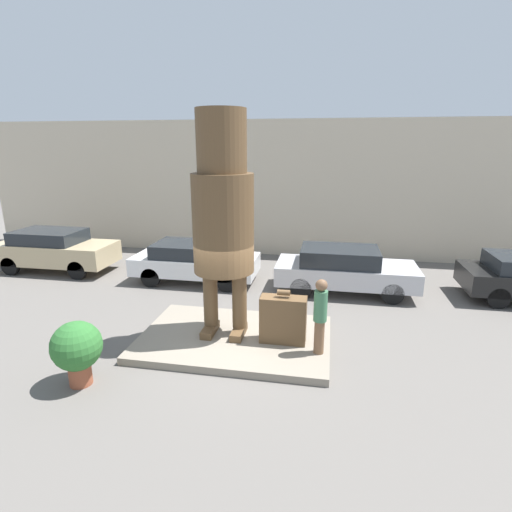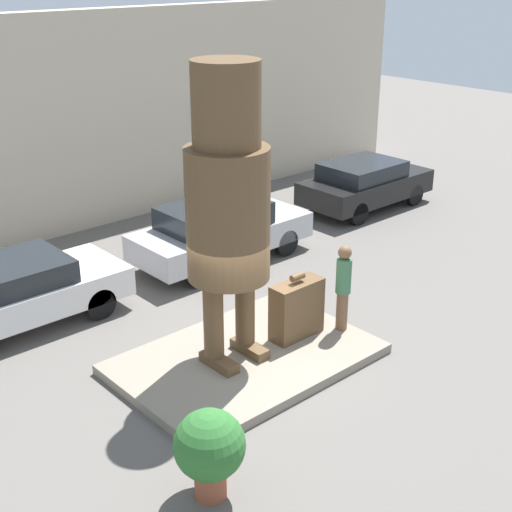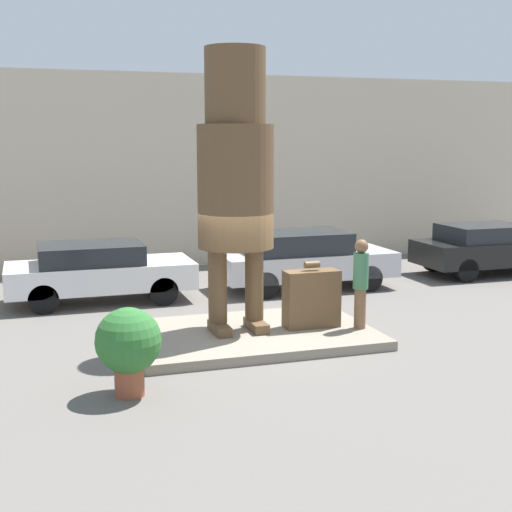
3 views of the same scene
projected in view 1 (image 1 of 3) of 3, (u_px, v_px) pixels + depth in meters
ground_plane at (235, 342)px, 10.07m from camera, size 60.00×60.00×0.00m
pedestal at (235, 338)px, 10.04m from camera, size 4.70×3.16×0.19m
building_backdrop at (280, 189)px, 17.49m from camera, size 28.00×0.60×5.83m
statue_figure at (223, 209)px, 9.34m from camera, size 1.46×1.46×5.39m
giant_suitcase at (283, 319)px, 9.55m from camera, size 1.10×0.45×1.33m
tourist at (320, 314)px, 8.91m from camera, size 0.30×0.30×1.78m
parked_car_tan at (55, 249)px, 15.54m from camera, size 4.53×1.84×1.61m
parked_car_white at (194, 261)px, 14.33m from camera, size 4.41×1.88×1.43m
parked_car_silver at (344, 269)px, 13.29m from camera, size 4.58×1.87×1.52m
planter_pot at (77, 348)px, 8.08m from camera, size 1.02×1.02×1.38m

